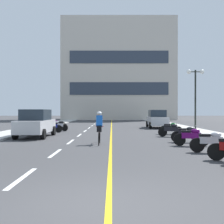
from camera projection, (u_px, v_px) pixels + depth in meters
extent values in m
plane|color=#38383A|center=(110.00, 129.00, 25.84)|extent=(140.00, 140.00, 0.00)
cube|color=#A8A8A3|center=(44.00, 126.00, 28.86)|extent=(2.40, 72.00, 0.12)
cube|color=#A8A8A3|center=(176.00, 126.00, 28.82)|extent=(2.40, 72.00, 0.12)
cube|color=silver|center=(23.00, 178.00, 6.84)|extent=(0.14, 2.20, 0.01)
cube|color=silver|center=(56.00, 153.00, 10.84)|extent=(0.14, 2.20, 0.01)
cube|color=silver|center=(71.00, 142.00, 14.84)|extent=(0.14, 2.20, 0.01)
cube|color=silver|center=(80.00, 135.00, 18.84)|extent=(0.14, 2.20, 0.01)
cube|color=silver|center=(86.00, 131.00, 22.84)|extent=(0.14, 2.20, 0.01)
cube|color=silver|center=(90.00, 128.00, 26.84)|extent=(0.14, 2.20, 0.01)
cube|color=silver|center=(93.00, 126.00, 30.84)|extent=(0.14, 2.20, 0.01)
cube|color=silver|center=(95.00, 124.00, 34.84)|extent=(0.14, 2.20, 0.01)
cube|color=silver|center=(97.00, 123.00, 38.84)|extent=(0.14, 2.20, 0.01)
cube|color=silver|center=(98.00, 122.00, 42.84)|extent=(0.14, 2.20, 0.01)
cube|color=silver|center=(100.00, 121.00, 46.84)|extent=(0.14, 2.20, 0.01)
cube|color=silver|center=(101.00, 120.00, 50.84)|extent=(0.14, 2.20, 0.01)
cube|color=gold|center=(112.00, 127.00, 28.84)|extent=(0.12, 66.00, 0.01)
cube|color=beige|center=(119.00, 71.00, 54.65)|extent=(22.03, 9.73, 19.71)
cube|color=#2D3847|center=(120.00, 89.00, 49.76)|extent=(18.50, 0.10, 2.36)
cube|color=#2D3847|center=(120.00, 57.00, 49.73)|extent=(18.50, 0.10, 2.36)
cylinder|color=black|center=(196.00, 100.00, 22.18)|extent=(0.14, 0.14, 5.02)
cylinder|color=black|center=(196.00, 72.00, 22.17)|extent=(1.10, 0.08, 0.08)
sphere|color=white|center=(190.00, 72.00, 22.17)|extent=(0.36, 0.36, 0.36)
sphere|color=white|center=(203.00, 72.00, 22.17)|extent=(0.36, 0.36, 0.36)
cylinder|color=black|center=(30.00, 131.00, 18.86)|extent=(0.22, 0.64, 0.64)
cylinder|color=black|center=(54.00, 131.00, 18.86)|extent=(0.22, 0.64, 0.64)
cylinder|color=black|center=(16.00, 134.00, 16.06)|extent=(0.22, 0.64, 0.64)
cylinder|color=black|center=(44.00, 134.00, 16.06)|extent=(0.22, 0.64, 0.64)
cube|color=#B7B7BC|center=(37.00, 126.00, 17.46)|extent=(1.71, 4.20, 0.80)
cube|color=#1E2833|center=(37.00, 115.00, 17.46)|extent=(1.56, 2.20, 0.70)
cylinder|color=black|center=(148.00, 124.00, 28.35)|extent=(0.24, 0.65, 0.64)
cylinder|color=black|center=(164.00, 124.00, 28.29)|extent=(0.24, 0.65, 0.64)
cylinder|color=black|center=(151.00, 125.00, 25.55)|extent=(0.24, 0.65, 0.64)
cylinder|color=black|center=(169.00, 126.00, 25.50)|extent=(0.24, 0.65, 0.64)
cube|color=#B7B7BC|center=(158.00, 121.00, 26.92)|extent=(1.82, 4.25, 0.80)
cube|color=#1E2833|center=(158.00, 113.00, 26.92)|extent=(1.62, 2.24, 0.70)
cylinder|color=black|center=(217.00, 152.00, 9.24)|extent=(0.60, 0.29, 0.60)
cylinder|color=black|center=(198.00, 145.00, 11.01)|extent=(0.61, 0.19, 0.60)
cube|color=#B2B2B7|center=(212.00, 140.00, 10.93)|extent=(0.93, 0.41, 0.28)
ellipsoid|color=#B2B2B7|center=(217.00, 135.00, 10.90)|extent=(0.47, 0.30, 0.22)
cube|color=black|center=(205.00, 135.00, 10.96)|extent=(0.47, 0.30, 0.10)
cylinder|color=black|center=(204.00, 140.00, 12.90)|extent=(0.61, 0.21, 0.60)
cylinder|color=black|center=(180.00, 140.00, 13.12)|extent=(0.61, 0.21, 0.60)
cube|color=#590C59|center=(192.00, 135.00, 13.01)|extent=(0.94, 0.45, 0.28)
ellipsoid|color=#590C59|center=(196.00, 131.00, 12.97)|extent=(0.48, 0.32, 0.22)
cube|color=black|center=(186.00, 131.00, 13.05)|extent=(0.48, 0.32, 0.10)
cylinder|color=silver|center=(204.00, 128.00, 12.90)|extent=(0.15, 0.59, 0.03)
cylinder|color=black|center=(198.00, 137.00, 14.47)|extent=(0.61, 0.15, 0.60)
cylinder|color=black|center=(177.00, 137.00, 14.56)|extent=(0.61, 0.15, 0.60)
cube|color=black|center=(187.00, 133.00, 14.52)|extent=(0.92, 0.35, 0.28)
ellipsoid|color=black|center=(191.00, 129.00, 14.50)|extent=(0.46, 0.27, 0.22)
cube|color=black|center=(183.00, 129.00, 14.54)|extent=(0.46, 0.27, 0.10)
cylinder|color=silver|center=(198.00, 126.00, 14.47)|extent=(0.08, 0.60, 0.03)
cylinder|color=black|center=(180.00, 132.00, 17.51)|extent=(0.61, 0.25, 0.60)
cylinder|color=black|center=(163.00, 132.00, 17.79)|extent=(0.61, 0.25, 0.60)
cube|color=black|center=(172.00, 129.00, 17.64)|extent=(0.94, 0.50, 0.28)
ellipsoid|color=black|center=(175.00, 126.00, 17.59)|extent=(0.49, 0.34, 0.22)
cube|color=black|center=(168.00, 126.00, 17.71)|extent=(0.49, 0.34, 0.10)
cylinder|color=silver|center=(180.00, 123.00, 17.50)|extent=(0.18, 0.59, 0.03)
cylinder|color=black|center=(179.00, 131.00, 19.23)|extent=(0.61, 0.21, 0.60)
cylinder|color=black|center=(164.00, 130.00, 19.43)|extent=(0.61, 0.21, 0.60)
cube|color=#0C4C19|center=(171.00, 127.00, 19.33)|extent=(0.94, 0.44, 0.28)
ellipsoid|color=#0C4C19|center=(174.00, 124.00, 19.29)|extent=(0.48, 0.32, 0.22)
cube|color=black|center=(168.00, 125.00, 19.37)|extent=(0.48, 0.32, 0.10)
cylinder|color=silver|center=(179.00, 122.00, 19.23)|extent=(0.14, 0.60, 0.03)
cylinder|color=black|center=(45.00, 129.00, 21.11)|extent=(0.61, 0.15, 0.60)
cylinder|color=black|center=(59.00, 129.00, 21.20)|extent=(0.61, 0.15, 0.60)
cube|color=navy|center=(52.00, 126.00, 21.16)|extent=(0.92, 0.36, 0.28)
ellipsoid|color=navy|center=(50.00, 123.00, 21.14)|extent=(0.46, 0.28, 0.22)
cube|color=black|center=(56.00, 123.00, 21.18)|extent=(0.46, 0.28, 0.10)
cylinder|color=silver|center=(45.00, 121.00, 21.11)|extent=(0.08, 0.60, 0.03)
cylinder|color=black|center=(54.00, 127.00, 22.96)|extent=(0.60, 0.29, 0.60)
cylinder|color=black|center=(65.00, 128.00, 22.59)|extent=(0.60, 0.29, 0.60)
cube|color=#B2B2B7|center=(60.00, 125.00, 22.77)|extent=(0.94, 0.56, 0.28)
ellipsoid|color=#B2B2B7|center=(58.00, 122.00, 22.84)|extent=(0.49, 0.37, 0.22)
cube|color=black|center=(62.00, 123.00, 22.69)|extent=(0.49, 0.37, 0.10)
cylinder|color=silver|center=(54.00, 120.00, 22.95)|extent=(0.22, 0.58, 0.03)
cylinder|color=black|center=(52.00, 127.00, 24.06)|extent=(0.61, 0.24, 0.60)
cylinder|color=black|center=(65.00, 126.00, 24.31)|extent=(0.61, 0.24, 0.60)
cube|color=#590C59|center=(59.00, 124.00, 24.18)|extent=(0.94, 0.48, 0.28)
ellipsoid|color=#590C59|center=(56.00, 122.00, 24.13)|extent=(0.48, 0.34, 0.22)
cube|color=black|center=(61.00, 122.00, 24.24)|extent=(0.48, 0.34, 0.10)
cylinder|color=silver|center=(52.00, 120.00, 24.05)|extent=(0.17, 0.59, 0.03)
torus|color=black|center=(100.00, 137.00, 14.31)|extent=(0.04, 0.72, 0.72)
torus|color=black|center=(100.00, 139.00, 13.26)|extent=(0.04, 0.72, 0.72)
cylinder|color=red|center=(100.00, 132.00, 13.76)|extent=(0.04, 0.95, 0.04)
cube|color=black|center=(100.00, 128.00, 13.61)|extent=(0.10, 0.20, 0.06)
cylinder|color=red|center=(100.00, 126.00, 14.21)|extent=(0.42, 0.03, 0.03)
cube|color=black|center=(100.00, 129.00, 13.66)|extent=(0.24, 0.36, 0.28)
cube|color=blue|center=(100.00, 121.00, 13.81)|extent=(0.32, 0.46, 0.61)
sphere|color=tan|center=(100.00, 114.00, 13.94)|extent=(0.20, 0.20, 0.20)
ellipsoid|color=white|center=(100.00, 113.00, 13.94)|extent=(0.24, 0.26, 0.16)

